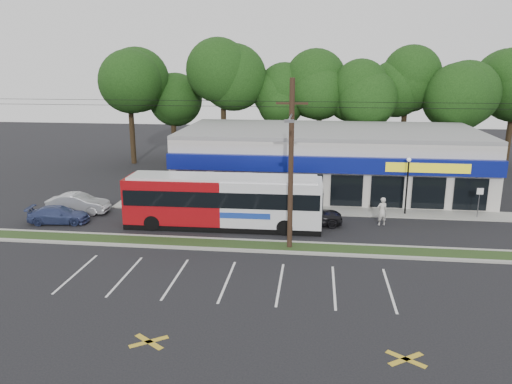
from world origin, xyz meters
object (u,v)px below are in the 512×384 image
at_px(car_blue, 59,215).
at_px(sign_post, 479,197).
at_px(car_dark, 308,214).
at_px(utility_pole, 288,160).
at_px(pedestrian_a, 382,211).
at_px(pedestrian_b, 280,209).
at_px(lamp_post, 407,179).
at_px(car_silver, 78,204).
at_px(metrobus, 223,200).

bearing_deg(car_blue, sign_post, -88.24).
distance_m(car_dark, car_blue, 17.20).
relative_size(utility_pole, car_dark, 10.70).
relative_size(pedestrian_a, pedestrian_b, 1.14).
distance_m(lamp_post, sign_post, 5.13).
bearing_deg(car_blue, lamp_post, -85.90).
xyz_separation_m(sign_post, pedestrian_a, (-7.00, -2.40, -0.57)).
distance_m(car_dark, pedestrian_a, 5.05).
distance_m(car_silver, pedestrian_b, 14.86).
height_order(utility_pole, car_dark, utility_pole).
bearing_deg(car_blue, utility_pole, -108.01).
height_order(sign_post, metrobus, metrobus).
bearing_deg(utility_pole, sign_post, 30.15).
xyz_separation_m(car_dark, car_blue, (-17.13, -1.54, -0.20)).
distance_m(metrobus, pedestrian_a, 10.81).
relative_size(metrobus, car_blue, 3.19).
bearing_deg(sign_post, car_silver, -175.58).
xyz_separation_m(lamp_post, car_dark, (-7.00, -3.30, -1.87)).
distance_m(lamp_post, car_dark, 7.96).
bearing_deg(car_blue, car_silver, -13.81).
bearing_deg(pedestrian_a, lamp_post, -144.75).
height_order(car_dark, car_blue, car_dark).
bearing_deg(utility_pole, pedestrian_b, 98.82).
distance_m(utility_pole, car_blue, 16.95).
height_order(metrobus, car_silver, metrobus).
relative_size(car_silver, car_blue, 1.07).
bearing_deg(car_dark, pedestrian_a, -93.51).
xyz_separation_m(car_dark, pedestrian_a, (5.00, 0.67, 0.19)).
distance_m(utility_pole, lamp_post, 11.67).
xyz_separation_m(lamp_post, car_silver, (-23.86, -2.46, -1.94)).
xyz_separation_m(metrobus, car_dark, (5.65, 1.00, -1.07)).
xyz_separation_m(car_blue, pedestrian_a, (22.13, 2.21, 0.38)).
xyz_separation_m(utility_pole, pedestrian_a, (6.17, 5.25, -4.43)).
distance_m(car_blue, pedestrian_a, 22.25).
relative_size(lamp_post, pedestrian_a, 2.16).
height_order(utility_pole, pedestrian_a, utility_pole).
distance_m(sign_post, car_silver, 28.96).
bearing_deg(pedestrian_a, pedestrian_b, -18.43).
bearing_deg(pedestrian_a, car_dark, -9.84).
height_order(utility_pole, pedestrian_b, utility_pole).
bearing_deg(sign_post, utility_pole, -149.85).
bearing_deg(lamp_post, pedestrian_a, -127.27).
distance_m(sign_post, car_blue, 29.51).
relative_size(car_silver, pedestrian_b, 2.56).
xyz_separation_m(metrobus, pedestrian_b, (3.65, 1.79, -1.00)).
height_order(lamp_post, metrobus, lamp_post).
bearing_deg(pedestrian_a, car_silver, -17.94).
height_order(lamp_post, pedestrian_a, lamp_post).
bearing_deg(pedestrian_b, utility_pole, 131.12).
xyz_separation_m(utility_pole, car_silver, (-15.69, 5.42, -4.68)).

